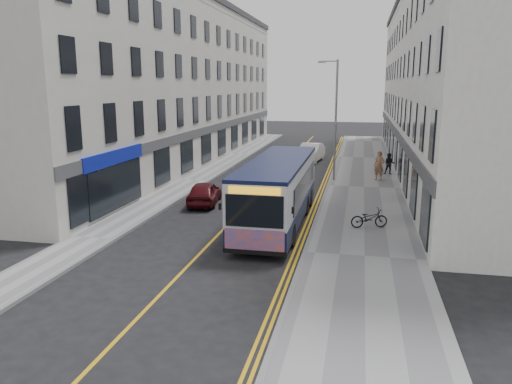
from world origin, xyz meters
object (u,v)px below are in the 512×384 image
at_px(pedestrian_near, 379,166).
at_px(car_maroon, 204,193).
at_px(bicycle, 369,218).
at_px(car_white, 310,153).
at_px(pedestrian_far, 389,164).
at_px(city_bus, 278,190).
at_px(streetlamp, 335,116).

relative_size(pedestrian_near, car_maroon, 0.53).
bearing_deg(bicycle, car_white, -4.22).
bearing_deg(pedestrian_near, bicycle, -69.38).
xyz_separation_m(pedestrian_far, car_maroon, (-10.31, -10.93, -0.25)).
bearing_deg(city_bus, car_maroon, 145.42).
bearing_deg(streetlamp, car_white, 105.63).
height_order(pedestrian_near, car_white, pedestrian_near).
bearing_deg(pedestrian_far, pedestrian_near, -104.46).
xyz_separation_m(pedestrian_far, car_white, (-6.20, 5.60, -0.12)).
distance_m(city_bus, car_maroon, 5.67).
bearing_deg(streetlamp, city_bus, -99.57).
bearing_deg(car_white, bicycle, -69.88).
height_order(streetlamp, car_white, streetlamp).
distance_m(pedestrian_near, pedestrian_far, 2.57).
bearing_deg(pedestrian_near, car_maroon, -113.91).
xyz_separation_m(streetlamp, bicycle, (2.27, -11.32, -3.83)).
distance_m(pedestrian_near, car_maroon, 12.77).
xyz_separation_m(pedestrian_near, pedestrian_far, (0.80, 2.43, -0.22)).
bearing_deg(pedestrian_near, city_bus, -88.57).
distance_m(streetlamp, city_bus, 11.70).
height_order(pedestrian_near, car_maroon, pedestrian_near).
bearing_deg(car_white, car_maroon, -97.05).
distance_m(city_bus, bicycle, 4.31).
bearing_deg(pedestrian_far, city_bus, -108.40).
xyz_separation_m(streetlamp, city_bus, (-1.89, -11.22, -2.71)).
height_order(streetlamp, city_bus, streetlamp).
xyz_separation_m(city_bus, bicycle, (4.16, -0.10, -1.11)).
bearing_deg(car_white, pedestrian_far, -35.18).
bearing_deg(city_bus, pedestrian_near, 67.11).
relative_size(city_bus, pedestrian_near, 5.28).
relative_size(bicycle, car_white, 0.36).
distance_m(bicycle, pedestrian_far, 14.28).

